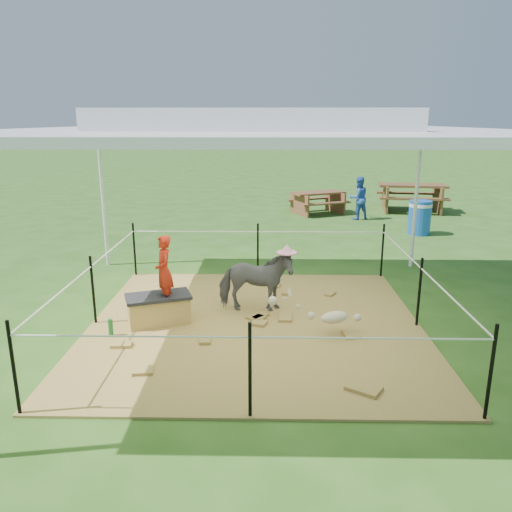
{
  "coord_description": "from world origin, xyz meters",
  "views": [
    {
      "loc": [
        0.14,
        -6.49,
        2.79
      ],
      "look_at": [
        0.0,
        0.6,
        0.85
      ],
      "focal_mm": 35.0,
      "sensor_mm": 36.0,
      "label": 1
    }
  ],
  "objects_px": {
    "distant_person": "(358,198)",
    "foal": "(334,315)",
    "woman": "(164,264)",
    "straw_bale": "(159,310)",
    "green_bottle": "(111,327)",
    "pony": "(255,282)",
    "picnic_table_far": "(411,198)",
    "trash_barrel": "(420,218)",
    "picnic_table_near": "(318,203)"
  },
  "relations": [
    {
      "from": "distant_person",
      "to": "foal",
      "type": "bearing_deg",
      "value": 58.78
    },
    {
      "from": "woman",
      "to": "foal",
      "type": "xyz_separation_m",
      "value": [
        2.31,
        -0.35,
        -0.59
      ]
    },
    {
      "from": "straw_bale",
      "to": "green_bottle",
      "type": "distance_m",
      "value": 0.71
    },
    {
      "from": "distant_person",
      "to": "green_bottle",
      "type": "bearing_deg",
      "value": 41.24
    },
    {
      "from": "green_bottle",
      "to": "foal",
      "type": "xyz_separation_m",
      "value": [
        2.96,
        0.1,
        0.16
      ]
    },
    {
      "from": "woman",
      "to": "distant_person",
      "type": "xyz_separation_m",
      "value": [
        4.05,
        7.83,
        -0.28
      ]
    },
    {
      "from": "woman",
      "to": "pony",
      "type": "height_order",
      "value": "woman"
    },
    {
      "from": "picnic_table_far",
      "to": "trash_barrel",
      "type": "bearing_deg",
      "value": -94.4
    },
    {
      "from": "straw_bale",
      "to": "green_bottle",
      "type": "xyz_separation_m",
      "value": [
        -0.55,
        -0.45,
        -0.07
      ]
    },
    {
      "from": "trash_barrel",
      "to": "picnic_table_far",
      "type": "height_order",
      "value": "same"
    },
    {
      "from": "green_bottle",
      "to": "picnic_table_near",
      "type": "xyz_separation_m",
      "value": [
        3.63,
        9.15,
        0.19
      ]
    },
    {
      "from": "picnic_table_near",
      "to": "picnic_table_far",
      "type": "xyz_separation_m",
      "value": [
        2.98,
        0.46,
        0.09
      ]
    },
    {
      "from": "pony",
      "to": "foal",
      "type": "distance_m",
      "value": 1.35
    },
    {
      "from": "trash_barrel",
      "to": "picnic_table_far",
      "type": "relative_size",
      "value": 0.42
    },
    {
      "from": "woman",
      "to": "picnic_table_far",
      "type": "bearing_deg",
      "value": 126.99
    },
    {
      "from": "woman",
      "to": "picnic_table_far",
      "type": "height_order",
      "value": "woman"
    },
    {
      "from": "straw_bale",
      "to": "woman",
      "type": "height_order",
      "value": "woman"
    },
    {
      "from": "woman",
      "to": "picnic_table_near",
      "type": "height_order",
      "value": "woman"
    },
    {
      "from": "pony",
      "to": "trash_barrel",
      "type": "height_order",
      "value": "pony"
    },
    {
      "from": "trash_barrel",
      "to": "distant_person",
      "type": "relative_size",
      "value": 0.69
    },
    {
      "from": "foal",
      "to": "trash_barrel",
      "type": "height_order",
      "value": "trash_barrel"
    },
    {
      "from": "picnic_table_far",
      "to": "woman",
      "type": "bearing_deg",
      "value": -115.21
    },
    {
      "from": "green_bottle",
      "to": "trash_barrel",
      "type": "height_order",
      "value": "trash_barrel"
    },
    {
      "from": "pony",
      "to": "picnic_table_far",
      "type": "relative_size",
      "value": 0.53
    },
    {
      "from": "straw_bale",
      "to": "pony",
      "type": "height_order",
      "value": "pony"
    },
    {
      "from": "pony",
      "to": "picnic_table_far",
      "type": "xyz_separation_m",
      "value": [
        4.72,
        8.69,
        -0.06
      ]
    },
    {
      "from": "pony",
      "to": "trash_barrel",
      "type": "relative_size",
      "value": 1.28
    },
    {
      "from": "straw_bale",
      "to": "trash_barrel",
      "type": "xyz_separation_m",
      "value": [
        5.35,
        5.87,
        0.21
      ]
    },
    {
      "from": "picnic_table_far",
      "to": "distant_person",
      "type": "height_order",
      "value": "distant_person"
    },
    {
      "from": "straw_bale",
      "to": "green_bottle",
      "type": "bearing_deg",
      "value": -140.71
    },
    {
      "from": "pony",
      "to": "trash_barrel",
      "type": "distance_m",
      "value": 6.72
    },
    {
      "from": "woman",
      "to": "pony",
      "type": "relative_size",
      "value": 0.91
    },
    {
      "from": "distant_person",
      "to": "picnic_table_near",
      "type": "bearing_deg",
      "value": -58.24
    },
    {
      "from": "woman",
      "to": "distant_person",
      "type": "relative_size",
      "value": 0.81
    },
    {
      "from": "distant_person",
      "to": "straw_bale",
      "type": "bearing_deg",
      "value": 42.9
    },
    {
      "from": "foal",
      "to": "trash_barrel",
      "type": "relative_size",
      "value": 1.16
    },
    {
      "from": "picnic_table_far",
      "to": "distant_person",
      "type": "bearing_deg",
      "value": -137.13
    },
    {
      "from": "picnic_table_near",
      "to": "picnic_table_far",
      "type": "relative_size",
      "value": 0.78
    },
    {
      "from": "straw_bale",
      "to": "woman",
      "type": "bearing_deg",
      "value": 0.0
    },
    {
      "from": "straw_bale",
      "to": "green_bottle",
      "type": "height_order",
      "value": "straw_bale"
    },
    {
      "from": "straw_bale",
      "to": "foal",
      "type": "height_order",
      "value": "foal"
    },
    {
      "from": "trash_barrel",
      "to": "green_bottle",
      "type": "bearing_deg",
      "value": -133.03
    },
    {
      "from": "green_bottle",
      "to": "picnic_table_near",
      "type": "distance_m",
      "value": 9.84
    },
    {
      "from": "green_bottle",
      "to": "pony",
      "type": "relative_size",
      "value": 0.21
    },
    {
      "from": "foal",
      "to": "picnic_table_near",
      "type": "xyz_separation_m",
      "value": [
        0.68,
        9.05,
        0.03
      ]
    },
    {
      "from": "woman",
      "to": "green_bottle",
      "type": "relative_size",
      "value": 4.32
    },
    {
      "from": "straw_bale",
      "to": "trash_barrel",
      "type": "height_order",
      "value": "trash_barrel"
    },
    {
      "from": "green_bottle",
      "to": "pony",
      "type": "xyz_separation_m",
      "value": [
        1.89,
        0.92,
        0.35
      ]
    },
    {
      "from": "picnic_table_near",
      "to": "woman",
      "type": "bearing_deg",
      "value": -133.1
    },
    {
      "from": "green_bottle",
      "to": "picnic_table_near",
      "type": "height_order",
      "value": "picnic_table_near"
    }
  ]
}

